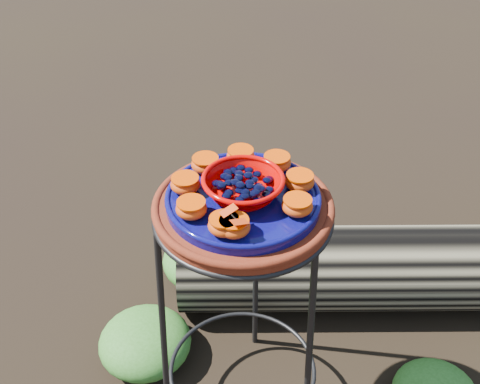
% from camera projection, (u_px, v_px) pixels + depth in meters
% --- Properties ---
extents(plant_stand, '(0.44, 0.44, 0.70)m').
position_uv_depth(plant_stand, '(243.00, 320.00, 1.54)').
color(plant_stand, black).
rests_on(plant_stand, ground).
extents(terracotta_saucer, '(0.39, 0.39, 0.03)m').
position_uv_depth(terracotta_saucer, '(243.00, 209.00, 1.32)').
color(terracotta_saucer, '#5E1508').
rests_on(terracotta_saucer, plant_stand).
extents(cobalt_plate, '(0.34, 0.34, 0.02)m').
position_uv_depth(cobalt_plate, '(243.00, 200.00, 1.31)').
color(cobalt_plate, '#01003B').
rests_on(cobalt_plate, terracotta_saucer).
extents(red_bowl, '(0.17, 0.17, 0.05)m').
position_uv_depth(red_bowl, '(243.00, 187.00, 1.29)').
color(red_bowl, '#CA0300').
rests_on(red_bowl, cobalt_plate).
extents(glass_gems, '(0.13, 0.13, 0.02)m').
position_uv_depth(glass_gems, '(243.00, 174.00, 1.26)').
color(glass_gems, black).
rests_on(glass_gems, red_bowl).
extents(orange_half_0, '(0.07, 0.07, 0.04)m').
position_uv_depth(orange_half_0, '(234.00, 227.00, 1.19)').
color(orange_half_0, red).
rests_on(orange_half_0, cobalt_plate).
extents(orange_half_1, '(0.07, 0.07, 0.04)m').
position_uv_depth(orange_half_1, '(297.00, 206.00, 1.24)').
color(orange_half_1, red).
rests_on(orange_half_1, cobalt_plate).
extents(orange_half_2, '(0.07, 0.07, 0.04)m').
position_uv_depth(orange_half_2, '(300.00, 181.00, 1.31)').
color(orange_half_2, red).
rests_on(orange_half_2, cobalt_plate).
extents(orange_half_3, '(0.07, 0.07, 0.04)m').
position_uv_depth(orange_half_3, '(277.00, 163.00, 1.37)').
color(orange_half_3, red).
rests_on(orange_half_3, cobalt_plate).
extents(orange_half_4, '(0.07, 0.07, 0.04)m').
position_uv_depth(orange_half_4, '(241.00, 156.00, 1.39)').
color(orange_half_4, red).
rests_on(orange_half_4, cobalt_plate).
extents(orange_half_5, '(0.07, 0.07, 0.04)m').
position_uv_depth(orange_half_5, '(205.00, 164.00, 1.36)').
color(orange_half_5, red).
rests_on(orange_half_5, cobalt_plate).
extents(orange_half_6, '(0.07, 0.07, 0.04)m').
position_uv_depth(orange_half_6, '(185.00, 184.00, 1.30)').
color(orange_half_6, red).
rests_on(orange_half_6, cobalt_plate).
extents(orange_half_7, '(0.07, 0.07, 0.04)m').
position_uv_depth(orange_half_7, '(191.00, 209.00, 1.23)').
color(orange_half_7, red).
rests_on(orange_half_7, cobalt_plate).
extents(orange_half_8, '(0.07, 0.07, 0.04)m').
position_uv_depth(orange_half_8, '(224.00, 225.00, 1.19)').
color(orange_half_8, red).
rests_on(orange_half_8, cobalt_plate).
extents(butterfly, '(0.09, 0.08, 0.01)m').
position_uv_depth(butterfly, '(234.00, 217.00, 1.17)').
color(butterfly, red).
rests_on(butterfly, orange_half_0).
extents(driftwood_log, '(1.56, 0.68, 0.28)m').
position_uv_depth(driftwood_log, '(408.00, 268.00, 1.99)').
color(driftwood_log, black).
rests_on(driftwood_log, ground).
extents(foliage_left, '(0.28, 0.28, 0.14)m').
position_uv_depth(foliage_left, '(145.00, 341.00, 1.84)').
color(foliage_left, '#2A621A').
rests_on(foliage_left, ground).
extents(foliage_back, '(0.30, 0.30, 0.15)m').
position_uv_depth(foliage_back, '(205.00, 259.00, 2.12)').
color(foliage_back, '#2A621A').
rests_on(foliage_back, ground).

